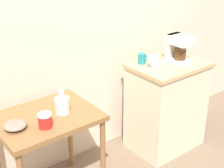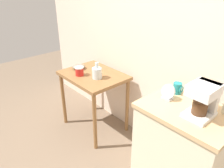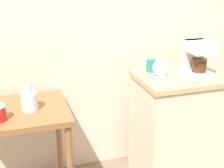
{
  "view_description": "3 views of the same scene",
  "coord_description": "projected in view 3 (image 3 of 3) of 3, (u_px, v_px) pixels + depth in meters",
  "views": [
    {
      "loc": [
        -1.62,
        -2.01,
        2.03
      ],
      "look_at": [
        -0.08,
        -0.03,
        0.9
      ],
      "focal_mm": 53.52,
      "sensor_mm": 36.0,
      "label": 1
    },
    {
      "loc": [
        1.31,
        -1.41,
        1.85
      ],
      "look_at": [
        -0.23,
        -0.05,
        0.83
      ],
      "focal_mm": 35.25,
      "sensor_mm": 36.0,
      "label": 2
    },
    {
      "loc": [
        -0.6,
        -2.05,
        1.68
      ],
      "look_at": [
        0.03,
        -0.05,
        0.92
      ],
      "focal_mm": 51.02,
      "sensor_mm": 36.0,
      "label": 3
    }
  ],
  "objects": [
    {
      "name": "table_clock",
      "position": [
        160.0,
        70.0,
        2.37
      ],
      "size": [
        0.12,
        0.06,
        0.13
      ],
      "color": "#B2B5BA",
      "rests_on": "kitchen_counter"
    },
    {
      "name": "wooden_table",
      "position": [
        13.0,
        125.0,
        2.2
      ],
      "size": [
        0.76,
        0.59,
        0.77
      ],
      "color": "olive",
      "rests_on": "ground_plane"
    },
    {
      "name": "kitchen_counter",
      "position": [
        180.0,
        127.0,
        2.6
      ],
      "size": [
        0.72,
        0.53,
        0.91
      ],
      "color": "beige",
      "rests_on": "ground_plane"
    },
    {
      "name": "coffee_maker",
      "position": [
        198.0,
        56.0,
        2.42
      ],
      "size": [
        0.18,
        0.22,
        0.26
      ],
      "color": "white",
      "rests_on": "kitchen_counter"
    },
    {
      "name": "glass_carafe_vase",
      "position": [
        30.0,
        101.0,
        2.14
      ],
      "size": [
        0.11,
        0.11,
        0.19
      ],
      "color": "silver",
      "rests_on": "wooden_table"
    },
    {
      "name": "mug_dark_teal",
      "position": [
        151.0,
        66.0,
        2.51
      ],
      "size": [
        0.08,
        0.07,
        0.1
      ],
      "color": "teal",
      "rests_on": "kitchen_counter"
    },
    {
      "name": "mug_small_cream",
      "position": [
        198.0,
        62.0,
        2.65
      ],
      "size": [
        0.08,
        0.08,
        0.08
      ],
      "color": "beige",
      "rests_on": "kitchen_counter"
    },
    {
      "name": "back_wall",
      "position": [
        102.0,
        6.0,
        2.53
      ],
      "size": [
        4.4,
        0.1,
        2.8
      ],
      "primitive_type": "cube",
      "color": "beige",
      "rests_on": "ground_plane"
    }
  ]
}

